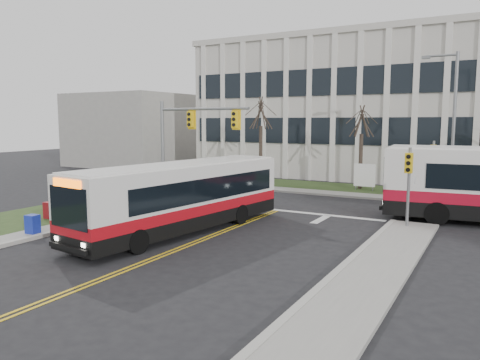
% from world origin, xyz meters
% --- Properties ---
extents(ground, '(120.00, 120.00, 0.00)m').
position_xyz_m(ground, '(0.00, 0.00, 0.00)').
color(ground, black).
rests_on(ground, ground).
extents(sidewalk_east, '(2.00, 26.00, 0.14)m').
position_xyz_m(sidewalk_east, '(7.50, -5.00, 0.07)').
color(sidewalk_east, '#9E9B93').
rests_on(sidewalk_east, ground).
extents(sidewalk_cross, '(44.00, 1.60, 0.14)m').
position_xyz_m(sidewalk_cross, '(5.00, 15.20, 0.07)').
color(sidewalk_cross, '#9E9B93').
rests_on(sidewalk_cross, ground).
extents(building_lawn, '(44.00, 5.00, 0.12)m').
position_xyz_m(building_lawn, '(5.00, 18.00, 0.06)').
color(building_lawn, '#2B411B').
rests_on(building_lawn, ground).
extents(office_building, '(40.00, 16.00, 12.00)m').
position_xyz_m(office_building, '(5.00, 30.00, 6.00)').
color(office_building, beige).
rests_on(office_building, ground).
extents(building_annex, '(12.00, 12.00, 8.00)m').
position_xyz_m(building_annex, '(-26.00, 26.00, 4.00)').
color(building_annex, '#9E9B93').
rests_on(building_annex, ground).
extents(mast_arm_signal, '(6.11, 0.38, 6.20)m').
position_xyz_m(mast_arm_signal, '(-5.62, 7.16, 4.26)').
color(mast_arm_signal, slate).
rests_on(mast_arm_signal, ground).
extents(signal_pole_near, '(0.34, 0.39, 3.80)m').
position_xyz_m(signal_pole_near, '(7.20, 6.90, 2.50)').
color(signal_pole_near, slate).
rests_on(signal_pole_near, ground).
extents(signal_pole_far, '(0.34, 0.39, 3.80)m').
position_xyz_m(signal_pole_far, '(7.20, 15.40, 2.50)').
color(signal_pole_far, slate).
rests_on(signal_pole_far, ground).
extents(streetlight, '(2.15, 0.25, 9.20)m').
position_xyz_m(streetlight, '(8.03, 16.20, 5.19)').
color(streetlight, slate).
rests_on(streetlight, ground).
extents(directory_sign, '(1.50, 0.12, 2.00)m').
position_xyz_m(directory_sign, '(2.50, 17.50, 1.17)').
color(directory_sign, slate).
rests_on(directory_sign, ground).
extents(tree_left, '(1.80, 1.80, 7.70)m').
position_xyz_m(tree_left, '(-6.00, 18.00, 5.51)').
color(tree_left, '#42352B').
rests_on(tree_left, ground).
extents(tree_mid, '(1.80, 1.80, 6.82)m').
position_xyz_m(tree_mid, '(2.00, 18.20, 4.88)').
color(tree_mid, '#42352B').
rests_on(tree_mid, ground).
extents(bus_main, '(3.95, 11.73, 3.07)m').
position_xyz_m(bus_main, '(-1.60, 1.37, 1.53)').
color(bus_main, silver).
rests_on(bus_main, ground).
extents(newspaper_box_blue, '(0.54, 0.50, 0.95)m').
position_xyz_m(newspaper_box_blue, '(-6.80, -2.51, 0.47)').
color(newspaper_box_blue, navy).
rests_on(newspaper_box_blue, ground).
extents(newspaper_box_red, '(0.52, 0.47, 0.95)m').
position_xyz_m(newspaper_box_red, '(-8.88, 0.06, 0.47)').
color(newspaper_box_red, maroon).
rests_on(newspaper_box_red, ground).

